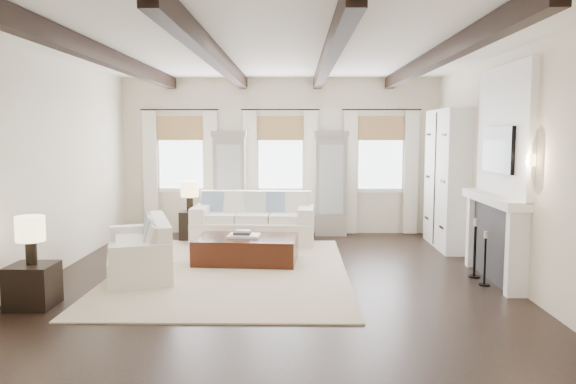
{
  "coord_description": "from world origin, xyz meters",
  "views": [
    {
      "loc": [
        0.32,
        -7.83,
        2.08
      ],
      "look_at": [
        0.19,
        0.97,
        1.15
      ],
      "focal_mm": 35.0,
      "sensor_mm": 36.0,
      "label": 1
    }
  ],
  "objects_px": {
    "sofa_left": "(142,252)",
    "side_table_front": "(33,286)",
    "ottoman": "(246,250)",
    "side_table_back": "(190,226)",
    "sofa_back": "(254,222)"
  },
  "relations": [
    {
      "from": "ottoman",
      "to": "side_table_front",
      "type": "distance_m",
      "value": 3.31
    },
    {
      "from": "sofa_left",
      "to": "side_table_front",
      "type": "distance_m",
      "value": 1.84
    },
    {
      "from": "side_table_front",
      "to": "side_table_back",
      "type": "distance_m",
      "value": 4.37
    },
    {
      "from": "ottoman",
      "to": "side_table_front",
      "type": "bearing_deg",
      "value": -131.23
    },
    {
      "from": "sofa_back",
      "to": "side_table_front",
      "type": "height_order",
      "value": "sofa_back"
    },
    {
      "from": "sofa_left",
      "to": "side_table_front",
      "type": "relative_size",
      "value": 3.98
    },
    {
      "from": "sofa_back",
      "to": "side_table_back",
      "type": "bearing_deg",
      "value": 168.68
    },
    {
      "from": "sofa_left",
      "to": "side_table_back",
      "type": "relative_size",
      "value": 3.64
    },
    {
      "from": "sofa_left",
      "to": "side_table_front",
      "type": "xyz_separation_m",
      "value": [
        -0.87,
        -1.62,
        -0.07
      ]
    },
    {
      "from": "sofa_left",
      "to": "side_table_front",
      "type": "bearing_deg",
      "value": -118.31
    },
    {
      "from": "sofa_left",
      "to": "sofa_back",
      "type": "bearing_deg",
      "value": 57.81
    },
    {
      "from": "side_table_front",
      "to": "sofa_left",
      "type": "bearing_deg",
      "value": 61.69
    },
    {
      "from": "ottoman",
      "to": "side_table_back",
      "type": "distance_m",
      "value": 2.28
    },
    {
      "from": "side_table_front",
      "to": "side_table_back",
      "type": "bearing_deg",
      "value": 75.49
    },
    {
      "from": "sofa_back",
      "to": "side_table_front",
      "type": "xyz_separation_m",
      "value": [
        -2.36,
        -3.98,
        -0.13
      ]
    }
  ]
}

